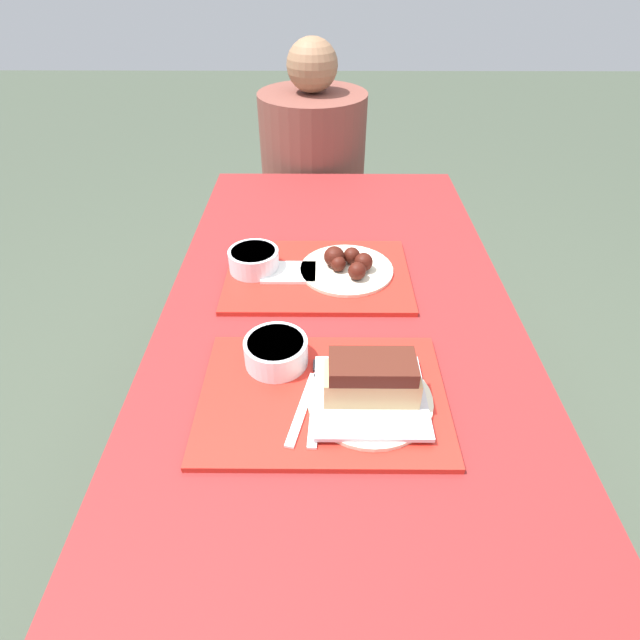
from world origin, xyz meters
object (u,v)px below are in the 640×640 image
tray_far (318,275)px  brisket_sandwich_plate (371,387)px  tray_near (323,396)px  person_seated_across (313,159)px  bowl_coleslaw_far (254,259)px  bowl_coleslaw_near (276,351)px  wings_plate_far (347,265)px

tray_far → brisket_sandwich_plate: size_ratio=1.99×
tray_near → person_seated_across: bearing=91.8°
tray_near → bowl_coleslaw_far: 0.45m
tray_far → bowl_coleslaw_near: bowl_coleslaw_near is taller
bowl_coleslaw_far → bowl_coleslaw_near: bearing=-76.6°
brisket_sandwich_plate → bowl_coleslaw_near: bearing=150.0°
tray_far → bowl_coleslaw_far: (-0.15, 0.02, 0.03)m
bowl_coleslaw_near → wings_plate_far: bearing=65.4°
wings_plate_far → tray_far: bearing=-173.7°
brisket_sandwich_plate → person_seated_across: size_ratio=0.32×
tray_near → bowl_coleslaw_near: bowl_coleslaw_near is taller
bowl_coleslaw_far → tray_far: bearing=-6.1°
bowl_coleslaw_near → brisket_sandwich_plate: brisket_sandwich_plate is taller
bowl_coleslaw_far → wings_plate_far: wings_plate_far is taller
tray_far → bowl_coleslaw_far: 0.16m
tray_near → brisket_sandwich_plate: (0.08, -0.01, 0.04)m
tray_far → person_seated_across: (-0.03, 0.86, -0.04)m
brisket_sandwich_plate → wings_plate_far: bearing=93.3°
brisket_sandwich_plate → wings_plate_far: 0.42m
brisket_sandwich_plate → bowl_coleslaw_far: bearing=120.3°
bowl_coleslaw_near → brisket_sandwich_plate: 0.20m
bowl_coleslaw_near → person_seated_across: size_ratio=0.17×
tray_near → tray_far: (-0.01, 0.40, 0.00)m
tray_near → bowl_coleslaw_far: size_ratio=3.65×
tray_near → bowl_coleslaw_near: (-0.09, 0.08, 0.03)m
wings_plate_far → person_seated_across: 0.86m
wings_plate_far → tray_near: bearing=-98.1°
tray_near → bowl_coleslaw_far: bearing=112.1°
tray_far → wings_plate_far: (0.07, 0.01, 0.02)m
wings_plate_far → bowl_coleslaw_near: bearing=-114.6°
bowl_coleslaw_near → brisket_sandwich_plate: bearing=-30.0°
person_seated_across → brisket_sandwich_plate: bearing=-84.5°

